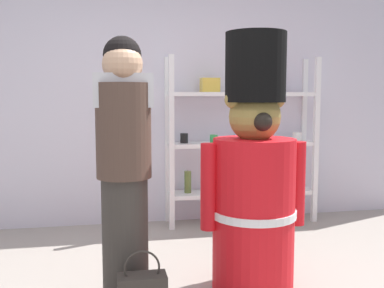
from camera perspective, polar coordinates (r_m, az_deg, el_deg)
back_wall at (r=4.62m, az=-5.97°, el=6.09°), size 6.40×0.12×2.60m
merchandise_shelf at (r=4.61m, az=6.37°, el=0.46°), size 1.54×0.35×1.69m
teddy_bear_guard at (r=2.98m, az=7.88°, el=-4.88°), size 0.72×0.56×1.70m
person_shopper at (r=2.72m, az=-8.63°, el=-2.79°), size 0.35×0.33×1.65m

